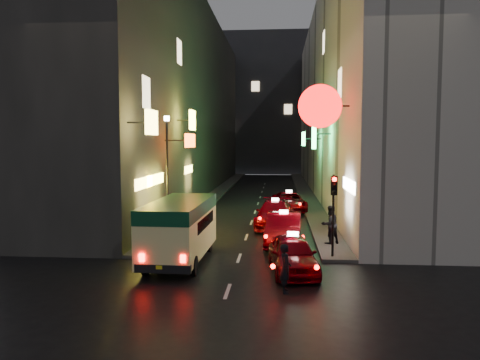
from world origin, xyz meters
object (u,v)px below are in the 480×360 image
(minibus, at_px, (180,224))
(taxi_near, at_px, (293,251))
(pedestrian_crossing, at_px, (285,265))
(lamp_post, at_px, (167,167))
(traffic_light, at_px, (334,198))

(minibus, height_order, taxi_near, minibus)
(taxi_near, xyz_separation_m, pedestrian_crossing, (-0.31, -2.45, 0.10))
(minibus, xyz_separation_m, lamp_post, (-1.81, 5.35, 2.09))
(minibus, height_order, pedestrian_crossing, minibus)
(taxi_near, distance_m, traffic_light, 3.22)
(minibus, xyz_separation_m, taxi_near, (4.64, -1.14, -0.81))
(minibus, xyz_separation_m, pedestrian_crossing, (4.33, -3.60, -0.70))
(pedestrian_crossing, bearing_deg, minibus, 45.69)
(taxi_near, height_order, traffic_light, traffic_light)
(minibus, bearing_deg, taxi_near, -13.84)
(pedestrian_crossing, distance_m, traffic_light, 5.18)
(taxi_near, xyz_separation_m, traffic_light, (1.75, 1.96, 1.86))
(pedestrian_crossing, xyz_separation_m, lamp_post, (-6.14, 8.94, 2.79))
(minibus, relative_size, pedestrian_crossing, 3.26)
(taxi_near, distance_m, lamp_post, 9.60)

